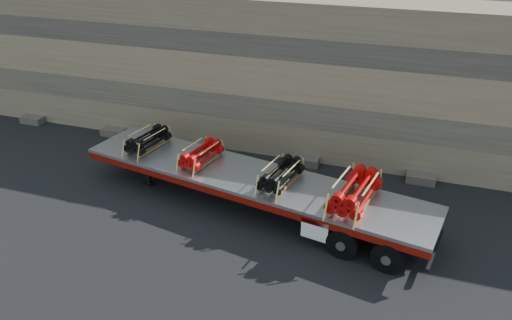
{
  "coord_description": "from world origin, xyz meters",
  "views": [
    {
      "loc": [
        6.23,
        -14.93,
        10.6
      ],
      "look_at": [
        0.78,
        1.28,
        1.7
      ],
      "focal_mm": 35.0,
      "sensor_mm": 36.0,
      "label": 1
    }
  ],
  "objects_px": {
    "bundle_midrear": "(281,175)",
    "bundle_front": "(148,140)",
    "bundle_midfront": "(201,154)",
    "trailer": "(250,191)",
    "bundle_rear": "(355,192)"
  },
  "relations": [
    {
      "from": "bundle_front",
      "to": "bundle_rear",
      "type": "relative_size",
      "value": 0.78
    },
    {
      "from": "trailer",
      "to": "bundle_midrear",
      "type": "bearing_deg",
      "value": -0.0
    },
    {
      "from": "bundle_front",
      "to": "bundle_rear",
      "type": "distance_m",
      "value": 8.97
    },
    {
      "from": "trailer",
      "to": "bundle_midrear",
      "type": "relative_size",
      "value": 6.92
    },
    {
      "from": "bundle_midfront",
      "to": "trailer",
      "type": "bearing_deg",
      "value": 0.0
    },
    {
      "from": "bundle_front",
      "to": "bundle_midrear",
      "type": "xyz_separation_m",
      "value": [
        6.08,
        -1.11,
        0.01
      ]
    },
    {
      "from": "bundle_front",
      "to": "bundle_midrear",
      "type": "distance_m",
      "value": 6.18
    },
    {
      "from": "bundle_front",
      "to": "bundle_midfront",
      "type": "distance_m",
      "value": 2.68
    },
    {
      "from": "trailer",
      "to": "bundle_rear",
      "type": "xyz_separation_m",
      "value": [
        4.02,
        -0.73,
        1.14
      ]
    },
    {
      "from": "bundle_midrear",
      "to": "bundle_front",
      "type": "bearing_deg",
      "value": 180.0
    },
    {
      "from": "bundle_front",
      "to": "bundle_midrear",
      "type": "bearing_deg",
      "value": -0.0
    },
    {
      "from": "bundle_midfront",
      "to": "bundle_rear",
      "type": "relative_size",
      "value": 0.77
    },
    {
      "from": "trailer",
      "to": "bundle_front",
      "type": "relative_size",
      "value": 7.22
    },
    {
      "from": "bundle_front",
      "to": "bundle_midfront",
      "type": "xyz_separation_m",
      "value": [
        2.64,
        -0.48,
        -0.01
      ]
    },
    {
      "from": "bundle_midfront",
      "to": "bundle_rear",
      "type": "distance_m",
      "value": 6.29
    }
  ]
}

